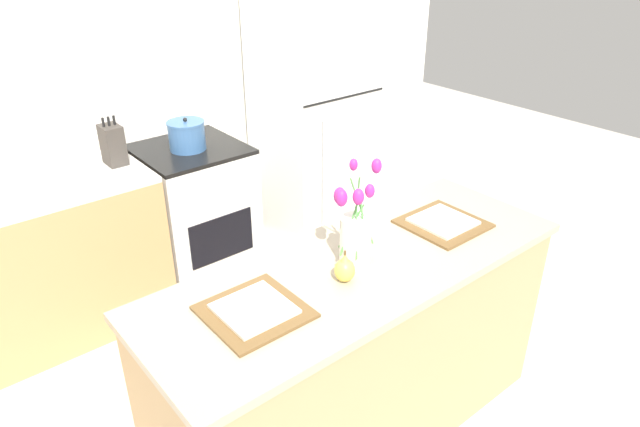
# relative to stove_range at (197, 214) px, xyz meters

# --- Properties ---
(ground_plane) EXTENTS (10.00, 10.00, 0.00)m
(ground_plane) POSITION_rel_stove_range_xyz_m (-0.10, -1.60, -0.44)
(ground_plane) COLOR beige
(back_wall) EXTENTS (5.20, 0.08, 2.70)m
(back_wall) POSITION_rel_stove_range_xyz_m (-0.10, 0.40, 0.91)
(back_wall) COLOR silver
(back_wall) RESTS_ON ground_plane
(kitchen_island) EXTENTS (1.80, 0.66, 0.90)m
(kitchen_island) POSITION_rel_stove_range_xyz_m (-0.10, -1.60, 0.01)
(kitchen_island) COLOR tan
(kitchen_island) RESTS_ON ground_plane
(stove_range) EXTENTS (0.60, 0.61, 0.89)m
(stove_range) POSITION_rel_stove_range_xyz_m (0.00, 0.00, 0.00)
(stove_range) COLOR silver
(stove_range) RESTS_ON ground_plane
(refrigerator) EXTENTS (0.68, 0.67, 1.76)m
(refrigerator) POSITION_rel_stove_range_xyz_m (0.95, 0.00, 0.44)
(refrigerator) COLOR white
(refrigerator) RESTS_ON ground_plane
(flower_vase) EXTENTS (0.20, 0.15, 0.42)m
(flower_vase) POSITION_rel_stove_range_xyz_m (-0.12, -1.58, 0.60)
(flower_vase) COLOR silver
(flower_vase) RESTS_ON kitchen_island
(pear_figurine) EXTENTS (0.08, 0.08, 0.13)m
(pear_figurine) POSITION_rel_stove_range_xyz_m (-0.23, -1.65, 0.51)
(pear_figurine) COLOR #E5CC4C
(pear_figurine) RESTS_ON kitchen_island
(plate_setting_left) EXTENTS (0.33, 0.33, 0.02)m
(plate_setting_left) POSITION_rel_stove_range_xyz_m (-0.60, -1.60, 0.47)
(plate_setting_left) COLOR brown
(plate_setting_left) RESTS_ON kitchen_island
(plate_setting_right) EXTENTS (0.33, 0.33, 0.02)m
(plate_setting_right) POSITION_rel_stove_range_xyz_m (0.40, -1.60, 0.47)
(plate_setting_right) COLOR brown
(plate_setting_right) RESTS_ON kitchen_island
(cooking_pot) EXTENTS (0.22, 0.22, 0.19)m
(cooking_pot) POSITION_rel_stove_range_xyz_m (-0.02, -0.02, 0.53)
(cooking_pot) COLOR #386093
(cooking_pot) RESTS_ON stove_range
(knife_block) EXTENTS (0.10, 0.14, 0.27)m
(knife_block) POSITION_rel_stove_range_xyz_m (-0.43, 0.03, 0.56)
(knife_block) COLOR #3D3833
(knife_block) RESTS_ON back_counter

